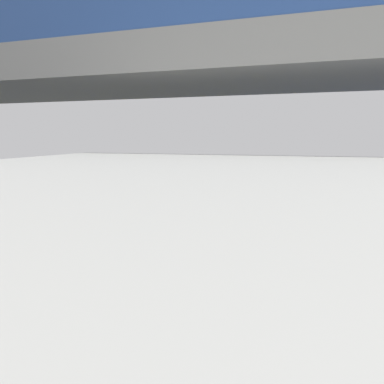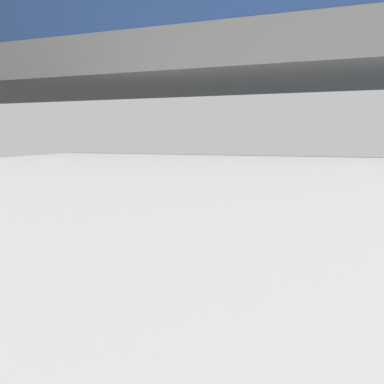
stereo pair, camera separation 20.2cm
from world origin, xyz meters
TOP-DOWN VIEW (x-y plane):
  - ground at (0.00, 0.00)m, footprint 80.00×80.00m
  - city_bus at (0.51, 0.33)m, footprint 11.54×2.85m
  - parked_van at (-6.03, 6.07)m, footprint 4.80×2.17m
  - bicycle_black at (8.77, 2.84)m, footprint 1.77×0.44m
  - traffic_sign at (-7.15, -2.74)m, footprint 0.08×0.60m
  - lane_dash_leftmost at (-6.00, -3.10)m, footprint 2.00×0.20m
  - lane_dash_left at (-2.00, -3.10)m, footprint 2.00×0.20m
  - lane_dash_centre at (2.00, -3.10)m, footprint 2.00×0.20m
  - lane_dash_right at (6.00, -3.10)m, footprint 2.00×0.20m
  - pedestrian_overpass at (0.00, 10.72)m, footprint 29.77×2.60m

SIDE VIEW (x-z plane):
  - ground at x=0.00m, z-range 0.00..0.00m
  - lane_dash_leftmost at x=-6.00m, z-range 0.00..0.01m
  - lane_dash_left at x=-2.00m, z-range 0.00..0.01m
  - lane_dash_centre at x=2.00m, z-range 0.00..0.01m
  - lane_dash_right at x=6.00m, z-range 0.00..0.01m
  - bicycle_black at x=8.77m, z-range -0.11..0.85m
  - parked_van at x=-6.03m, z-range 0.16..2.21m
  - city_bus at x=0.51m, z-range 0.31..3.46m
  - traffic_sign at x=-7.15m, z-range 0.49..3.29m
  - pedestrian_overpass at x=0.00m, z-range 1.66..8.44m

